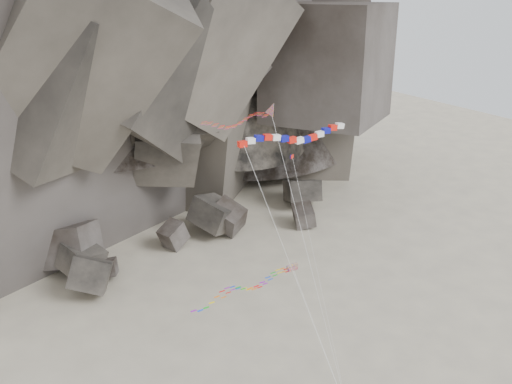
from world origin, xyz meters
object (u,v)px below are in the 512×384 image
parafoil_kite (241,288)px  pennant_kite (303,206)px  delta_kite (234,121)px  banner_kite (294,138)px

parafoil_kite → pennant_kite: (8.30, 0.51, 7.34)m
delta_kite → pennant_kite: 12.00m
banner_kite → parafoil_kite: bearing=174.2°
delta_kite → parafoil_kite: bearing=-114.9°
parafoil_kite → pennant_kite: pennant_kite is taller
delta_kite → parafoil_kite: (-2.10, -4.40, -16.84)m
delta_kite → banner_kite: 6.65m
banner_kite → delta_kite: bearing=128.4°
pennant_kite → parafoil_kite: bearing=155.3°
parafoil_kite → pennant_kite: bearing=12.5°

